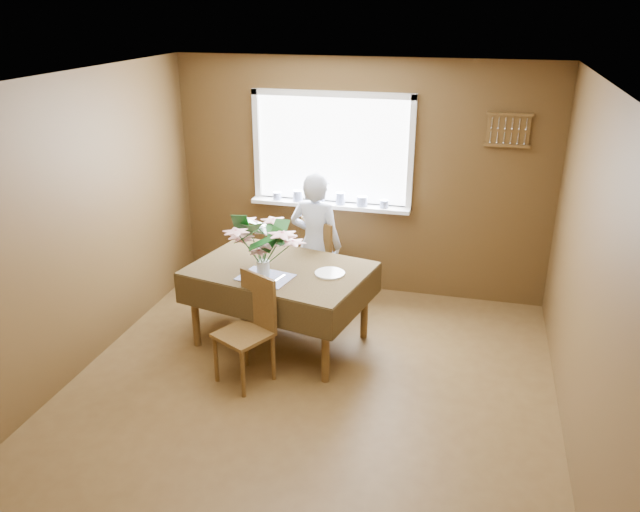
% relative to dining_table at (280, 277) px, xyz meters
% --- Properties ---
extents(floor, '(4.50, 4.50, 0.00)m').
position_rel_dining_table_xyz_m(floor, '(0.46, -0.87, -0.67)').
color(floor, brown).
rests_on(floor, ground).
extents(ceiling, '(4.50, 4.50, 0.00)m').
position_rel_dining_table_xyz_m(ceiling, '(0.46, -0.87, 1.83)').
color(ceiling, white).
rests_on(ceiling, wall_back).
extents(wall_back, '(4.00, 0.00, 4.00)m').
position_rel_dining_table_xyz_m(wall_back, '(0.46, 1.38, 0.58)').
color(wall_back, brown).
rests_on(wall_back, floor).
extents(wall_front, '(4.00, 0.00, 4.00)m').
position_rel_dining_table_xyz_m(wall_front, '(0.46, -3.12, 0.58)').
color(wall_front, brown).
rests_on(wall_front, floor).
extents(wall_left, '(0.00, 4.50, 4.50)m').
position_rel_dining_table_xyz_m(wall_left, '(-1.54, -0.87, 0.58)').
color(wall_left, brown).
rests_on(wall_left, floor).
extents(wall_right, '(0.00, 4.50, 4.50)m').
position_rel_dining_table_xyz_m(wall_right, '(2.46, -0.87, 0.58)').
color(wall_right, brown).
rests_on(wall_right, floor).
extents(window_assembly, '(1.72, 0.20, 1.22)m').
position_rel_dining_table_xyz_m(window_assembly, '(0.16, 1.32, 0.68)').
color(window_assembly, white).
rests_on(window_assembly, wall_back).
extents(spoon_rack, '(0.44, 0.05, 0.33)m').
position_rel_dining_table_xyz_m(spoon_rack, '(1.91, 1.34, 1.18)').
color(spoon_rack, brown).
rests_on(spoon_rack, wall_back).
extents(dining_table, '(1.76, 1.38, 0.77)m').
position_rel_dining_table_xyz_m(dining_table, '(0.00, 0.00, 0.00)').
color(dining_table, brown).
rests_on(dining_table, floor).
extents(chair_far, '(0.58, 0.58, 0.99)m').
position_rel_dining_table_xyz_m(chair_far, '(0.22, 0.81, -0.13)').
color(chair_far, brown).
rests_on(chair_far, floor).
extents(chair_near, '(0.54, 0.54, 0.93)m').
position_rel_dining_table_xyz_m(chair_near, '(-0.06, -0.64, -0.16)').
color(chair_near, brown).
rests_on(chair_near, floor).
extents(seated_woman, '(0.58, 0.42, 1.48)m').
position_rel_dining_table_xyz_m(seated_woman, '(0.15, 0.71, 0.07)').
color(seated_woman, white).
rests_on(seated_woman, floor).
extents(flower_bouquet, '(0.58, 0.58, 0.50)m').
position_rel_dining_table_xyz_m(flower_bouquet, '(-0.08, -0.21, 0.42)').
color(flower_bouquet, white).
rests_on(flower_bouquet, dining_table).
extents(side_plate, '(0.27, 0.27, 0.01)m').
position_rel_dining_table_xyz_m(side_plate, '(0.48, -0.03, 0.10)').
color(side_plate, white).
rests_on(side_plate, dining_table).
extents(table_knife, '(0.07, 0.21, 0.00)m').
position_rel_dining_table_xyz_m(table_knife, '(0.07, -0.26, 0.10)').
color(table_knife, silver).
rests_on(table_knife, dining_table).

